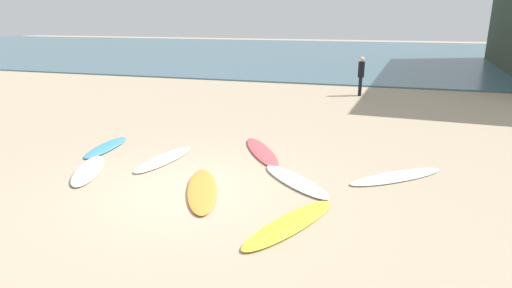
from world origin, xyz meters
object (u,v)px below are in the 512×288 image
Objects in this scene: surfboard_2 at (290,223)px; beachgoer_near at (361,74)px; surfboard_7 at (262,151)px; surfboard_5 at (164,159)px; surfboard_0 at (295,181)px; surfboard_6 at (106,147)px; surfboard_4 at (396,176)px; surfboard_1 at (88,170)px; surfboard_3 at (202,190)px.

beachgoer_near is (0.33, 13.06, 0.93)m from surfboard_2.
surfboard_5 is at bearing -179.94° from surfboard_7.
beachgoer_near is at bearing -139.05° from surfboard_0.
surfboard_5 is at bearing -54.41° from surfboard_0.
surfboard_5 is 2.02m from surfboard_6.
surfboard_4 is at bearing 8.75° from beachgoer_near.
surfboard_1 reaches higher than surfboard_0.
surfboard_1 is 5.14m from surfboard_2.
surfboard_3 is at bearing -129.49° from surfboard_7.
surfboard_6 is 0.78× the size of surfboard_7.
surfboard_5 is at bearing -20.27° from beachgoer_near.
surfboard_4 is 1.43× the size of beachgoer_near.
surfboard_5 is (-5.50, -0.40, 0.00)m from surfboard_4.
surfboard_4 is (1.77, 2.87, -0.01)m from surfboard_2.
surfboard_6 is (-1.97, 0.42, 0.01)m from surfboard_5.
surfboard_3 is 0.92× the size of surfboard_7.
surfboard_1 is 4.24m from surfboard_7.
surfboard_1 is 0.87× the size of surfboard_3.
surfboard_2 is (0.32, -1.95, -0.00)m from surfboard_0.
surfboard_2 is at bearing 141.64° from surfboard_1.
surfboard_6 is 11.85m from beachgoer_near.
surfboard_7 is (3.41, 2.51, -0.01)m from surfboard_1.
surfboard_0 reaches higher than surfboard_2.
surfboard_5 is (-3.41, 0.52, -0.00)m from surfboard_0.
surfboard_6 is at bearing -130.76° from surfboard_4.
surfboard_7 is at bearing -168.21° from surfboard_1.
surfboard_7 is at bearing -100.42° from surfboard_0.
surfboard_2 reaches higher than surfboard_4.
surfboard_1 is (-4.68, -0.72, 0.00)m from surfboard_0.
surfboard_3 is 12.41m from beachgoer_near.
surfboard_2 is at bearing -26.44° from surfboard_5.
surfboard_0 reaches higher than surfboard_4.
surfboard_3 reaches higher than surfboard_2.
surfboard_4 is 5.51m from surfboard_5.
surfboard_2 is 1.20× the size of surfboard_6.
surfboard_2 is at bearing 146.87° from surfboard_6.
beachgoer_near is at bearing 76.14° from surfboard_5.
surfboard_4 is (2.09, 0.92, -0.01)m from surfboard_0.
beachgoer_near is (-1.44, 10.19, 0.93)m from surfboard_4.
surfboard_3 reaches higher than surfboard_6.
surfboard_2 is 6.40m from surfboard_6.
surfboard_1 is 1.78m from surfboard_5.
surfboard_1 reaches higher than surfboard_6.
surfboard_2 is (5.00, -1.23, -0.00)m from surfboard_1.
surfboard_3 is at bearing -103.28° from surfboard_4.
surfboard_5 is at bearing -126.43° from surfboard_4.
surfboard_0 is 2.28m from surfboard_4.
surfboard_1 is 1.81m from surfboard_6.
surfboard_2 is 3.37m from surfboard_4.
surfboard_7 reaches higher than surfboard_4.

